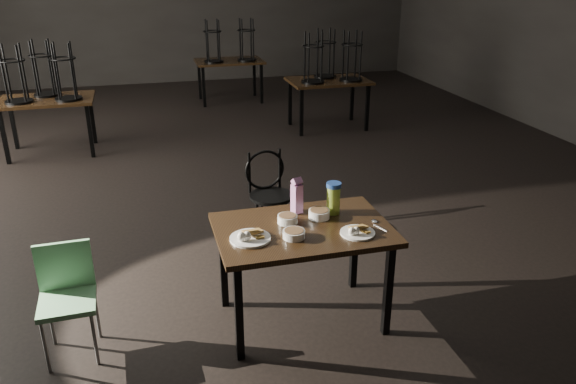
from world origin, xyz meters
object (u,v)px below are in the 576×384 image
object	(u,v)px
main_table	(303,237)
juice_carton	(297,196)
water_bottle	(333,198)
school_chair	(67,291)
bentwood_chair	(269,188)

from	to	relation	value
main_table	juice_carton	size ratio (longest dim) A/B	4.44
water_bottle	juice_carton	bearing A→B (deg)	161.73
school_chair	juice_carton	bearing A→B (deg)	4.59
main_table	juice_carton	distance (m)	0.32
bentwood_chair	school_chair	xyz separation A→B (m)	(-1.65, -1.28, -0.04)
bentwood_chair	school_chair	size ratio (longest dim) A/B	1.10
main_table	bentwood_chair	distance (m)	1.35
juice_carton	school_chair	world-z (taller)	juice_carton
juice_carton	bentwood_chair	distance (m)	1.16
water_bottle	bentwood_chair	size ratio (longest dim) A/B	0.28
main_table	bentwood_chair	xyz separation A→B (m)	(0.07, 1.34, -0.17)
bentwood_chair	school_chair	distance (m)	2.09
water_bottle	school_chair	distance (m)	1.91
main_table	juice_carton	bearing A→B (deg)	84.21
school_chair	main_table	bearing A→B (deg)	-4.19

